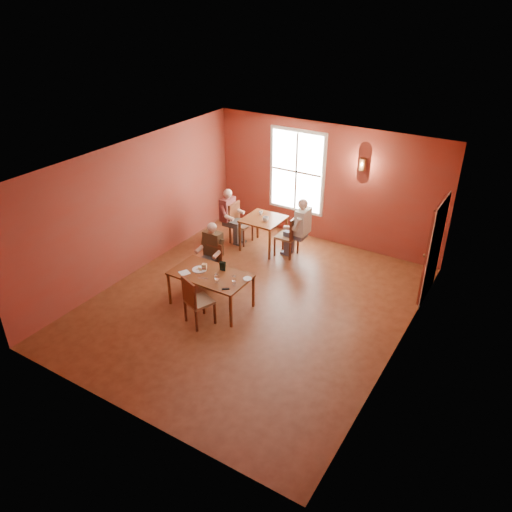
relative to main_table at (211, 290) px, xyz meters
The scene contains 29 objects.
ground 0.89m from the main_table, 32.64° to the left, with size 6.00×7.00×0.01m, color brown.
wall_back 4.15m from the main_table, 80.19° to the left, with size 6.00×0.04×3.00m, color brown.
wall_front 3.33m from the main_table, 77.47° to the right, with size 6.00×0.04×3.00m, color brown.
wall_left 2.61m from the main_table, 169.35° to the left, with size 0.04×7.00×3.00m, color brown.
wall_right 3.87m from the main_table, ahead, with size 0.04×7.00×3.00m, color brown.
ceiling 2.75m from the main_table, 32.64° to the left, with size 6.00×7.00×0.04m, color white.
window 4.11m from the main_table, 91.76° to the left, with size 1.36×0.10×1.96m, color white.
door 4.59m from the main_table, 37.08° to the left, with size 0.12×1.04×2.10m, color maroon.
wall_sconce 4.53m from the main_table, 67.60° to the left, with size 0.16×0.16×0.28m, color brown.
main_table is the anchor object (origin of this frame).
chair_diner_main 0.83m from the main_table, 127.57° to the left, with size 0.41×0.41×0.93m, color #401D0C, non-canonical shape.
diner_main 0.85m from the main_table, 128.88° to the left, with size 0.53×0.53×1.32m, color black, non-canonical shape.
chair_empty 0.64m from the main_table, 74.68° to the right, with size 0.46×0.46×1.03m, color brown, non-canonical shape.
plate_food 0.48m from the main_table, behind, with size 0.29×0.29×0.04m, color silver.
sandwich 0.48m from the main_table, 160.09° to the left, with size 0.09×0.09×0.11m, color tan.
goblet_b 0.80m from the main_table, ahead, with size 0.08×0.08×0.21m, color white, non-canonical shape.
goblet_c 0.61m from the main_table, 33.83° to the right, with size 0.08×0.08×0.21m, color white, non-canonical shape.
menu_stand 0.55m from the main_table, 61.25° to the left, with size 0.12×0.06×0.19m, color black.
knife 0.43m from the main_table, 97.74° to the right, with size 0.20×0.02×0.00m, color white.
napkin 0.64m from the main_table, 152.66° to the right, with size 0.19×0.19×0.01m, color white.
side_plate 0.86m from the main_table, 16.76° to the left, with size 0.17×0.17×0.01m, color white.
sunglasses 0.76m from the main_table, 27.97° to the right, with size 0.14×0.04×0.02m, color black.
second_table 2.74m from the main_table, 97.91° to the left, with size 0.92×0.92×0.81m, color brown, non-canonical shape.
chair_diner_white 2.73m from the main_table, 84.26° to the left, with size 0.46×0.46×1.04m, color #532514, non-canonical shape.
diner_white 2.75m from the main_table, 83.63° to the left, with size 0.58×0.58×1.44m, color white, non-canonical shape.
chair_diner_maroon 2.91m from the main_table, 110.73° to the left, with size 0.46×0.46×1.03m, color #3E2213, non-canonical shape.
diner_maroon 2.93m from the main_table, 111.28° to the left, with size 0.54×0.54×1.35m, color maroon, non-canonical shape.
cup_a 2.67m from the main_table, 95.66° to the left, with size 0.14×0.14×0.11m, color beige.
cup_b 2.95m from the main_table, 100.73° to the left, with size 0.10×0.10×0.10m, color white.
Camera 1 is at (4.55, -7.24, 5.86)m, focal length 35.00 mm.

